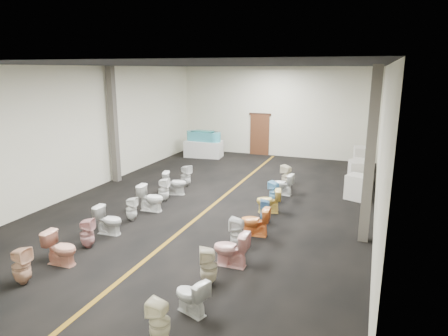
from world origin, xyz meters
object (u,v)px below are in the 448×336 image
at_px(appliance_crate_a, 357,187).
at_px(appliance_crate_c, 361,170).
at_px(toilet_right_6, 266,211).
at_px(toilet_left_7, 164,190).
at_px(bathtub, 204,136).
at_px(toilet_right_1, 191,296).
at_px(toilet_left_2, 61,248).
at_px(toilet_left_5, 131,209).
at_px(toilet_left_6, 151,198).
at_px(toilet_right_7, 269,201).
at_px(appliance_crate_b, 359,175).
at_px(toilet_right_3, 231,249).
at_px(toilet_right_5, 255,221).
at_px(toilet_right_9, 283,184).
at_px(toilet_right_4, 238,234).
at_px(appliance_crate_d, 363,159).
at_px(toilet_right_2, 209,266).
at_px(toilet_left_3, 87,233).
at_px(toilet_left_8, 175,183).
at_px(toilet_right_0, 160,322).
at_px(toilet_right_8, 274,192).
at_px(toilet_left_4, 109,220).
at_px(display_table, 204,149).
at_px(toilet_right_10, 287,176).
at_px(toilet_left_1, 21,266).

height_order(appliance_crate_a, appliance_crate_c, appliance_crate_c).
bearing_deg(toilet_right_6, toilet_left_7, -114.81).
xyz_separation_m(bathtub, toilet_right_1, (5.22, -12.44, -0.71)).
xyz_separation_m(toilet_left_2, toilet_left_5, (-0.04, 2.91, -0.04)).
bearing_deg(toilet_left_6, toilet_right_7, -75.59).
bearing_deg(appliance_crate_b, toilet_right_3, -108.08).
bearing_deg(toilet_right_7, bathtub, -157.55).
xyz_separation_m(toilet_left_5, toilet_right_5, (3.73, 0.26, 0.04)).
height_order(appliance_crate_b, toilet_right_9, appliance_crate_b).
bearing_deg(toilet_left_5, toilet_right_4, -111.02).
bearing_deg(toilet_left_2, bathtub, 5.31).
bearing_deg(toilet_right_4, appliance_crate_d, 161.50).
height_order(toilet_right_2, toilet_right_4, toilet_right_4).
relative_size(toilet_left_3, toilet_right_9, 0.99).
xyz_separation_m(appliance_crate_a, toilet_left_8, (-6.12, -1.77, -0.01)).
bearing_deg(toilet_left_8, toilet_right_0, -170.21).
bearing_deg(toilet_right_5, toilet_right_3, -5.69).
xyz_separation_m(appliance_crate_b, toilet_right_1, (-2.48, -9.40, -0.17)).
height_order(toilet_right_5, toilet_right_8, toilet_right_5).
distance_m(toilet_right_7, toilet_right_8, 0.96).
distance_m(bathtub, toilet_right_5, 10.13).
distance_m(toilet_left_4, toilet_right_5, 3.97).
distance_m(display_table, toilet_right_6, 9.26).
bearing_deg(toilet_right_7, toilet_right_4, -15.54).
distance_m(toilet_right_4, toilet_right_10, 5.83).
xyz_separation_m(toilet_right_4, toilet_right_9, (0.02, 4.84, -0.03)).
distance_m(bathtub, toilet_right_8, 7.78).
bearing_deg(toilet_left_3, toilet_right_8, -50.45).
height_order(appliance_crate_a, toilet_right_5, appliance_crate_a).
height_order(toilet_left_4, toilet_right_7, toilet_left_4).
xyz_separation_m(toilet_left_5, toilet_right_0, (3.53, -4.49, 0.03)).
relative_size(toilet_left_6, toilet_right_4, 0.99).
height_order(appliance_crate_a, toilet_right_8, appliance_crate_a).
relative_size(appliance_crate_a, appliance_crate_d, 0.80).
bearing_deg(appliance_crate_d, toilet_right_4, -105.04).
relative_size(display_table, appliance_crate_a, 2.17).
bearing_deg(toilet_left_1, toilet_right_10, -23.57).
bearing_deg(toilet_left_4, toilet_left_3, 179.65).
bearing_deg(toilet_right_10, appliance_crate_b, 130.06).
relative_size(bathtub, toilet_left_3, 2.40).
height_order(toilet_right_6, toilet_right_8, toilet_right_8).
relative_size(toilet_right_0, toilet_right_6, 1.11).
relative_size(toilet_right_3, toilet_right_8, 1.11).
xyz_separation_m(toilet_right_7, toilet_right_9, (-0.00, 1.97, 0.01)).
distance_m(toilet_left_4, toilet_right_6, 4.43).
bearing_deg(toilet_left_6, toilet_right_2, -138.81).
bearing_deg(toilet_right_1, toilet_left_8, -130.02).
bearing_deg(toilet_right_5, toilet_right_2, -8.83).
bearing_deg(display_table, toilet_right_4, -61.80).
relative_size(toilet_left_3, toilet_left_8, 0.93).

